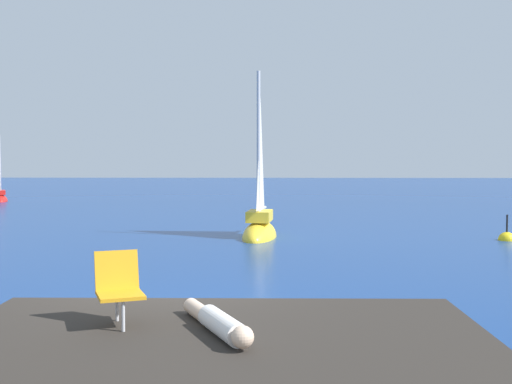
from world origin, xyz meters
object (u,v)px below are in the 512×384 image
(beach_chair, at_px, (119,285))
(marker_buoy, at_px, (507,240))
(sailboat_near, at_px, (260,228))
(person_sunbather, at_px, (218,323))
(sailboat_far, at_px, (1,197))

(beach_chair, xyz_separation_m, marker_buoy, (9.46, 14.08, -1.29))
(sailboat_near, bearing_deg, beach_chair, 0.99)
(sailboat_near, xyz_separation_m, beach_chair, (-1.30, -14.68, 0.96))
(beach_chair, bearing_deg, marker_buoy, 124.58)
(sailboat_near, height_order, marker_buoy, sailboat_near)
(person_sunbather, height_order, marker_buoy, person_sunbather)
(beach_chair, relative_size, marker_buoy, 0.71)
(sailboat_far, distance_m, beach_chair, 36.27)
(sailboat_near, distance_m, beach_chair, 14.77)
(sailboat_far, height_order, beach_chair, sailboat_far)
(sailboat_near, bearing_deg, person_sunbather, 5.41)
(sailboat_near, height_order, person_sunbather, sailboat_near)
(person_sunbather, relative_size, beach_chair, 2.07)
(person_sunbather, bearing_deg, marker_buoy, -54.43)
(sailboat_near, distance_m, marker_buoy, 8.19)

